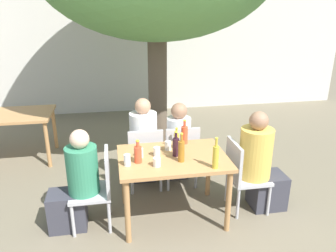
{
  "coord_description": "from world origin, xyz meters",
  "views": [
    {
      "loc": [
        -0.63,
        -3.22,
        2.33
      ],
      "look_at": [
        0.0,
        0.3,
        1.02
      ],
      "focal_mm": 35.0,
      "sensor_mm": 36.0,
      "label": 1
    }
  ],
  "objects_px": {
    "soda_bottle_0": "(184,134)",
    "person_seated_1": "(260,166)",
    "soda_bottle_2": "(138,154)",
    "patio_chair_0": "(98,185)",
    "person_seated_0": "(76,186)",
    "person_seated_3": "(177,145)",
    "drinking_glass_4": "(168,146)",
    "patio_chair_3": "(181,153)",
    "drinking_glass_1": "(140,153)",
    "wine_bottle_3": "(176,146)",
    "dining_table_front": "(173,164)",
    "dining_table_back": "(5,120)",
    "patio_chair_2": "(145,156)",
    "amber_bottle_5": "(181,151)",
    "oil_cruet_1": "(176,140)",
    "drinking_glass_0": "(157,152)",
    "patio_chair_1": "(242,172)",
    "oil_cruet_4": "(216,156)",
    "drinking_glass_2": "(157,162)",
    "person_seated_2": "(143,145)",
    "drinking_glass_3": "(127,160)"
  },
  "relations": [
    {
      "from": "drinking_glass_4",
      "to": "person_seated_2",
      "type": "bearing_deg",
      "value": 107.35
    },
    {
      "from": "dining_table_front",
      "to": "dining_table_back",
      "type": "distance_m",
      "value": 2.99
    },
    {
      "from": "patio_chair_2",
      "to": "oil_cruet_4",
      "type": "bearing_deg",
      "value": 121.42
    },
    {
      "from": "person_seated_0",
      "to": "soda_bottle_2",
      "type": "xyz_separation_m",
      "value": [
        0.68,
        -0.08,
        0.36
      ]
    },
    {
      "from": "drinking_glass_0",
      "to": "amber_bottle_5",
      "type": "bearing_deg",
      "value": -36.98
    },
    {
      "from": "oil_cruet_1",
      "to": "drinking_glass_0",
      "type": "relative_size",
      "value": 2.46
    },
    {
      "from": "patio_chair_3",
      "to": "wine_bottle_3",
      "type": "bearing_deg",
      "value": 72.66
    },
    {
      "from": "dining_table_back",
      "to": "patio_chair_1",
      "type": "bearing_deg",
      "value": -31.94
    },
    {
      "from": "person_seated_3",
      "to": "wine_bottle_3",
      "type": "xyz_separation_m",
      "value": [
        -0.2,
        -0.88,
        0.38
      ]
    },
    {
      "from": "dining_table_back",
      "to": "oil_cruet_1",
      "type": "distance_m",
      "value": 2.93
    },
    {
      "from": "patio_chair_0",
      "to": "drinking_glass_3",
      "type": "distance_m",
      "value": 0.49
    },
    {
      "from": "patio_chair_2",
      "to": "person_seated_3",
      "type": "distance_m",
      "value": 0.53
    },
    {
      "from": "person_seated_1",
      "to": "oil_cruet_1",
      "type": "relative_size",
      "value": 4.85
    },
    {
      "from": "soda_bottle_0",
      "to": "drinking_glass_0",
      "type": "xyz_separation_m",
      "value": [
        -0.38,
        -0.29,
        -0.06
      ]
    },
    {
      "from": "oil_cruet_1",
      "to": "drinking_glass_4",
      "type": "height_order",
      "value": "oil_cruet_1"
    },
    {
      "from": "person_seated_1",
      "to": "dining_table_back",
      "type": "bearing_deg",
      "value": 59.83
    },
    {
      "from": "drinking_glass_4",
      "to": "patio_chair_3",
      "type": "bearing_deg",
      "value": 61.36
    },
    {
      "from": "soda_bottle_2",
      "to": "oil_cruet_4",
      "type": "height_order",
      "value": "oil_cruet_4"
    },
    {
      "from": "oil_cruet_1",
      "to": "person_seated_1",
      "type": "bearing_deg",
      "value": -12.27
    },
    {
      "from": "patio_chair_3",
      "to": "person_seated_0",
      "type": "distance_m",
      "value": 1.46
    },
    {
      "from": "drinking_glass_2",
      "to": "person_seated_1",
      "type": "bearing_deg",
      "value": 9.1
    },
    {
      "from": "soda_bottle_2",
      "to": "patio_chair_0",
      "type": "bearing_deg",
      "value": 169.88
    },
    {
      "from": "person_seated_1",
      "to": "person_seated_0",
      "type": "bearing_deg",
      "value": 90.0
    },
    {
      "from": "person_seated_3",
      "to": "drinking_glass_2",
      "type": "distance_m",
      "value": 1.23
    },
    {
      "from": "person_seated_1",
      "to": "person_seated_3",
      "type": "bearing_deg",
      "value": 42.22
    },
    {
      "from": "soda_bottle_0",
      "to": "dining_table_front",
      "type": "bearing_deg",
      "value": -121.56
    },
    {
      "from": "dining_table_back",
      "to": "drinking_glass_4",
      "type": "relative_size",
      "value": 13.66
    },
    {
      "from": "patio_chair_3",
      "to": "drinking_glass_1",
      "type": "distance_m",
      "value": 0.91
    },
    {
      "from": "person_seated_1",
      "to": "patio_chair_0",
      "type": "bearing_deg",
      "value": 90.0
    },
    {
      "from": "patio_chair_2",
      "to": "soda_bottle_2",
      "type": "distance_m",
      "value": 0.84
    },
    {
      "from": "person_seated_3",
      "to": "drinking_glass_1",
      "type": "distance_m",
      "value": 1.08
    },
    {
      "from": "patio_chair_0",
      "to": "dining_table_back",
      "type": "bearing_deg",
      "value": -143.23
    },
    {
      "from": "patio_chair_2",
      "to": "person_seated_0",
      "type": "xyz_separation_m",
      "value": [
        -0.83,
        -0.66,
        0.02
      ]
    },
    {
      "from": "person_seated_3",
      "to": "drinking_glass_4",
      "type": "height_order",
      "value": "person_seated_3"
    },
    {
      "from": "wine_bottle_3",
      "to": "patio_chair_2",
      "type": "bearing_deg",
      "value": 113.15
    },
    {
      "from": "patio_chair_2",
      "to": "person_seated_0",
      "type": "height_order",
      "value": "person_seated_0"
    },
    {
      "from": "drinking_glass_0",
      "to": "drinking_glass_1",
      "type": "distance_m",
      "value": 0.18
    },
    {
      "from": "dining_table_front",
      "to": "person_seated_1",
      "type": "height_order",
      "value": "person_seated_1"
    },
    {
      "from": "person_seated_3",
      "to": "dining_table_front",
      "type": "bearing_deg",
      "value": 75.07
    },
    {
      "from": "person_seated_1",
      "to": "soda_bottle_0",
      "type": "xyz_separation_m",
      "value": [
        -0.85,
        0.34,
        0.33
      ]
    },
    {
      "from": "person_seated_3",
      "to": "oil_cruet_1",
      "type": "height_order",
      "value": "person_seated_3"
    },
    {
      "from": "wine_bottle_3",
      "to": "oil_cruet_4",
      "type": "height_order",
      "value": "oil_cruet_4"
    },
    {
      "from": "soda_bottle_0",
      "to": "person_seated_1",
      "type": "bearing_deg",
      "value": -21.76
    },
    {
      "from": "soda_bottle_2",
      "to": "drinking_glass_0",
      "type": "xyz_separation_m",
      "value": [
        0.22,
        0.12,
        -0.05
      ]
    },
    {
      "from": "patio_chair_3",
      "to": "drinking_glass_1",
      "type": "height_order",
      "value": "patio_chair_3"
    },
    {
      "from": "soda_bottle_2",
      "to": "amber_bottle_5",
      "type": "bearing_deg",
      "value": -7.02
    },
    {
      "from": "soda_bottle_0",
      "to": "amber_bottle_5",
      "type": "height_order",
      "value": "amber_bottle_5"
    },
    {
      "from": "patio_chair_2",
      "to": "patio_chair_3",
      "type": "distance_m",
      "value": 0.48
    },
    {
      "from": "amber_bottle_5",
      "to": "drinking_glass_4",
      "type": "height_order",
      "value": "amber_bottle_5"
    },
    {
      "from": "person_seated_2",
      "to": "amber_bottle_5",
      "type": "distance_m",
      "value": 1.12
    }
  ]
}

